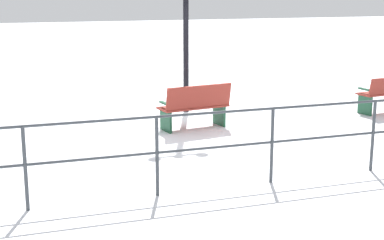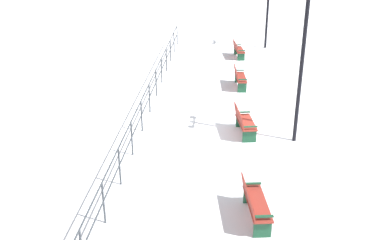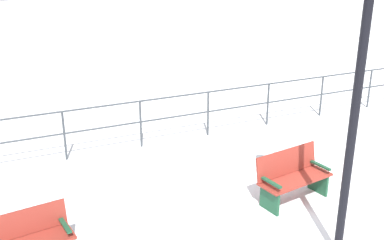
% 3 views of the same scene
% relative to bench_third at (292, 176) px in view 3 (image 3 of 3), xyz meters
% --- Properties ---
extents(ground_plane, '(80.00, 80.00, 0.00)m').
position_rel_bench_third_xyz_m(ground_plane, '(0.04, 0.01, -0.47)').
color(ground_plane, white).
rests_on(ground_plane, ground).
extents(bench_third, '(0.80, 1.52, 0.94)m').
position_rel_bench_third_xyz_m(bench_third, '(0.00, 0.00, 0.00)').
color(bench_third, maroon).
rests_on(bench_third, ground).
extents(lamppost_middle, '(0.24, 1.10, 5.14)m').
position_rel_bench_third_xyz_m(lamppost_middle, '(1.70, -0.36, 2.81)').
color(lamppost_middle, black).
rests_on(lamppost_middle, ground).
extents(waterfront_railing, '(0.05, 24.69, 1.15)m').
position_rel_bench_third_xyz_m(waterfront_railing, '(-3.54, 0.01, 0.29)').
color(waterfront_railing, '#383D42').
rests_on(waterfront_railing, ground).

